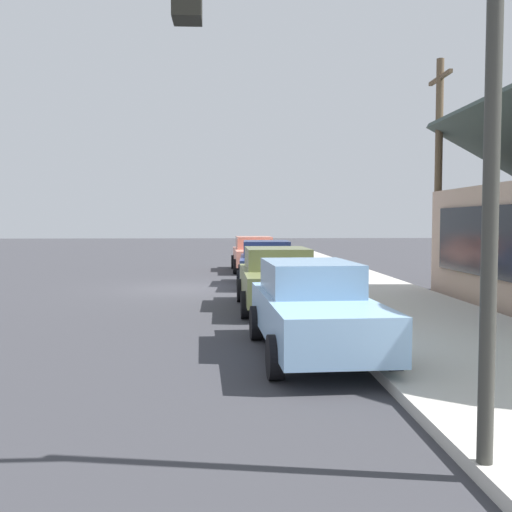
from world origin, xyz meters
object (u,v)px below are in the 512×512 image
at_px(car_olive, 278,278).
at_px(car_skyblue, 313,308).
at_px(car_coral, 254,253).
at_px(utility_pole_wooden, 438,171).
at_px(car_navy, 267,263).
at_px(traffic_light_main, 371,80).
at_px(fire_hydrant_red, 311,275).

xyz_separation_m(car_olive, car_skyblue, (5.34, 0.12, -0.00)).
bearing_deg(car_coral, utility_pole_wooden, 32.49).
xyz_separation_m(car_navy, utility_pole_wooden, (2.26, 5.41, 3.11)).
bearing_deg(car_skyblue, car_coral, 178.11).
xyz_separation_m(traffic_light_main, fire_hydrant_red, (-14.48, 1.66, -2.99)).
bearing_deg(car_navy, utility_pole_wooden, 69.78).
bearing_deg(car_olive, car_coral, 179.62).
height_order(car_navy, fire_hydrant_red, car_navy).
xyz_separation_m(car_skyblue, utility_pole_wooden, (-8.71, 5.39, 3.11)).
relative_size(car_coral, utility_pole_wooden, 0.64).
bearing_deg(car_skyblue, traffic_light_main, -5.63).
bearing_deg(traffic_light_main, fire_hydrant_red, 173.46).
height_order(car_navy, traffic_light_main, traffic_light_main).
height_order(utility_pole_wooden, fire_hydrant_red, utility_pole_wooden).
height_order(car_coral, utility_pole_wooden, utility_pole_wooden).
relative_size(car_olive, traffic_light_main, 0.90).
xyz_separation_m(car_coral, utility_pole_wooden, (8.41, 5.56, 3.11)).
bearing_deg(car_navy, fire_hydrant_red, 46.72).
relative_size(car_coral, car_skyblue, 1.02).
height_order(car_olive, car_skyblue, same).
distance_m(car_navy, car_skyblue, 10.96).
bearing_deg(car_navy, car_skyblue, 2.55).
distance_m(car_coral, utility_pole_wooden, 10.55).
distance_m(car_navy, traffic_light_main, 16.15).
distance_m(car_navy, utility_pole_wooden, 6.64).
bearing_deg(utility_pole_wooden, car_skyblue, -31.75).
distance_m(car_coral, car_skyblue, 17.11).
height_order(car_navy, utility_pole_wooden, utility_pole_wooden).
xyz_separation_m(car_coral, traffic_light_main, (22.07, -0.10, 2.67)).
height_order(car_skyblue, fire_hydrant_red, car_skyblue).
xyz_separation_m(car_navy, traffic_light_main, (15.92, -0.25, 2.68)).
relative_size(car_olive, car_skyblue, 0.99).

